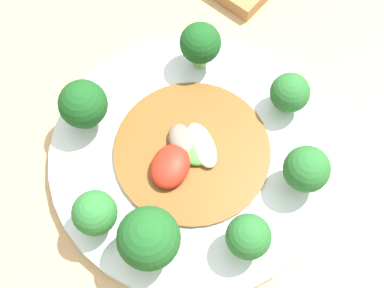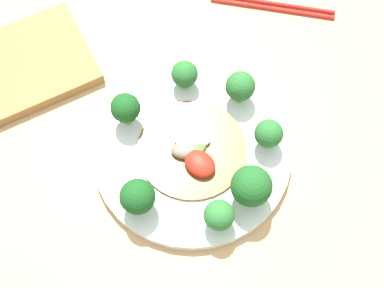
{
  "view_description": "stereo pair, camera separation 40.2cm",
  "coord_description": "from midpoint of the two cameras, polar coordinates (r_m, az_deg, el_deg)",
  "views": [
    {
      "loc": [
        -0.21,
        0.11,
        1.24
      ],
      "look_at": [
        -0.01,
        -0.02,
        0.74
      ],
      "focal_mm": 50.0,
      "sensor_mm": 36.0,
      "label": 1
    },
    {
      "loc": [
        0.05,
        0.32,
        1.47
      ],
      "look_at": [
        -0.01,
        -0.02,
        0.74
      ],
      "focal_mm": 50.0,
      "sensor_mm": 36.0,
      "label": 2
    }
  ],
  "objects": [
    {
      "name": "broccoli_southeast",
      "position": [
        0.68,
        14.25,
        1.3
      ],
      "size": [
        0.05,
        0.05,
        0.06
      ],
      "color": "#7AAD5B",
      "rests_on": "plate"
    },
    {
      "name": "table",
      "position": [
        1.03,
        7.78,
        -14.6
      ],
      "size": [
        0.99,
        0.85,
        0.71
      ],
      "color": "tan",
      "rests_on": "ground_plane"
    },
    {
      "name": "broccoli_north",
      "position": [
        0.61,
        6.44,
        -15.14
      ],
      "size": [
        0.04,
        0.04,
        0.05
      ],
      "color": "#89B76B",
      "rests_on": "plate"
    },
    {
      "name": "broccoli_southwest",
      "position": [
        0.67,
        24.24,
        -10.22
      ],
      "size": [
        0.05,
        0.05,
        0.06
      ],
      "color": "#7AAD5B",
      "rests_on": "plate"
    },
    {
      "name": "broccoli_northeast",
      "position": [
        0.63,
        4.22,
        -4.82
      ],
      "size": [
        0.05,
        0.05,
        0.07
      ],
      "color": "#70A356",
      "rests_on": "plate"
    },
    {
      "name": "stirfry_center",
      "position": [
        0.67,
        13.54,
        -8.81
      ],
      "size": [
        0.17,
        0.17,
        0.02
      ],
      "color": "brown",
      "rests_on": "plate"
    },
    {
      "name": "plate",
      "position": [
        0.69,
        13.6,
        -8.92
      ],
      "size": [
        0.31,
        0.31,
        0.02
      ],
      "color": "silver",
      "rests_on": "table"
    },
    {
      "name": "ground_plane",
      "position": [
        1.37,
        5.89,
        -17.27
      ],
      "size": [
        8.0,
        8.0,
        0.0
      ],
      "primitive_type": "plane",
      "color": "#B7B2A8"
    },
    {
      "name": "broccoli_west",
      "position": [
        0.64,
        20.15,
        -16.4
      ],
      "size": [
        0.04,
        0.04,
        0.06
      ],
      "color": "#7AAD5B",
      "rests_on": "plate"
    },
    {
      "name": "broccoli_south",
      "position": [
        0.7,
        22.16,
        -3.29
      ],
      "size": [
        0.04,
        0.04,
        0.05
      ],
      "color": "#70A356",
      "rests_on": "plate"
    },
    {
      "name": "broccoli_northwest",
      "position": [
        0.61,
        11.92,
        -17.33
      ],
      "size": [
        0.06,
        0.06,
        0.07
      ],
      "color": "#70A356",
      "rests_on": "plate"
    }
  ]
}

